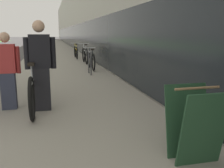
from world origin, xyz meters
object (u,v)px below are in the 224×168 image
Objects in this scene: person_bystander at (7,71)px; bike_rack_hoop at (90,60)px; cruiser_bike_middle at (85,55)px; cruiser_bike_nearest at (91,60)px; sandwich_board_sign at (195,124)px; cruiser_bike_farthest at (76,52)px; person_rider at (41,66)px; tandem_bicycle at (35,86)px.

person_bystander is 1.79× the size of bike_rack_hoop.
bike_rack_hoop is 3.43m from cruiser_bike_middle.
sandwich_board_sign is at bearing -90.16° from cruiser_bike_nearest.
cruiser_bike_middle is 1.02× the size of cruiser_bike_farthest.
sandwich_board_sign is at bearing -90.33° from cruiser_bike_middle.
cruiser_bike_farthest is at bearing 89.25° from bike_rack_hoop.
sandwich_board_sign is (1.80, -2.51, -0.42)m from person_rider.
person_bystander is at bearing -108.92° from cruiser_bike_middle.
person_bystander is at bearing -166.28° from tandem_bicycle.
bike_rack_hoop is 0.46× the size of cruiser_bike_nearest.
cruiser_bike_nearest is (1.82, 5.35, -0.50)m from person_rider.
tandem_bicycle is 1.48× the size of cruiser_bike_farthest.
person_rider is 0.94× the size of cruiser_bike_farthest.
tandem_bicycle is 0.62m from person_bystander.
cruiser_bike_farthest is (1.81, 9.74, -0.03)m from tandem_bicycle.
tandem_bicycle is at bearing -111.58° from cruiser_bike_nearest.
cruiser_bike_nearest is at bearing 89.84° from sandwich_board_sign.
person_rider is 4.43m from bike_rack_hoop.
person_rider reaches higher than cruiser_bike_farthest.
bike_rack_hoop is 6.64m from sandwich_board_sign.
tandem_bicycle is at bearing -100.54° from cruiser_bike_farthest.
cruiser_bike_middle is 10.06m from sandwich_board_sign.
sandwich_board_sign is at bearing -89.34° from cruiser_bike_farthest.
cruiser_bike_farthest is (2.31, 9.86, -0.38)m from person_bystander.
bike_rack_hoop is 5.96m from cruiser_bike_farthest.
tandem_bicycle is 3.02× the size of sandwich_board_sign.
person_bystander is 10.14m from cruiser_bike_farthest.
person_rider is at bearing -108.84° from cruiser_bike_nearest.
cruiser_bike_nearest is 4.74m from cruiser_bike_farthest.
tandem_bicycle is 9.91m from cruiser_bike_farthest.
person_bystander is 7.75m from cruiser_bike_middle.
cruiser_bike_nearest is 0.97× the size of cruiser_bike_middle.
sandwich_board_sign is (0.15, -12.60, 0.07)m from cruiser_bike_farthest.
cruiser_bike_nearest is at bearing 68.42° from tandem_bicycle.
cruiser_bike_middle is (1.86, 7.54, -0.46)m from person_rider.
cruiser_bike_middle is (2.51, 7.32, -0.35)m from person_bystander.
person_rider is 10.23m from cruiser_bike_farthest.
cruiser_bike_farthest is 12.60m from sandwich_board_sign.
cruiser_bike_farthest and sandwich_board_sign have the same top height.
bike_rack_hoop is at bearing -90.75° from cruiser_bike_farthest.
person_bystander is (-0.65, 0.22, -0.11)m from person_rider.
tandem_bicycle is at bearing 124.46° from sandwich_board_sign.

